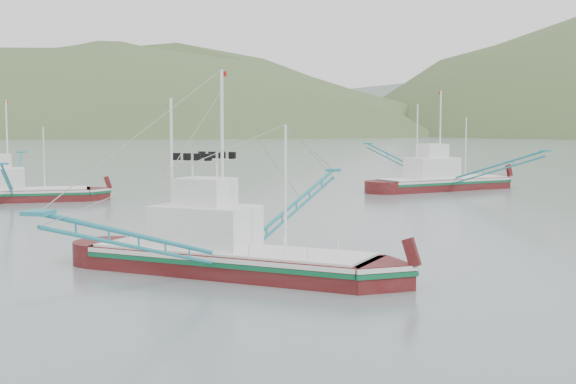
# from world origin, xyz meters

# --- Properties ---
(ground) EXTENTS (1200.00, 1200.00, 0.00)m
(ground) POSITION_xyz_m (0.00, 0.00, 0.00)
(ground) COLOR slate
(ground) RESTS_ON ground
(main_boat) EXTENTS (13.51, 23.36, 9.58)m
(main_boat) POSITION_xyz_m (-1.52, 0.92, 1.73)
(main_boat) COLOR #460B0C
(main_boat) RESTS_ON ground
(bg_boat_left) EXTENTS (13.93, 21.00, 9.10)m
(bg_boat_left) POSITION_xyz_m (-28.51, 27.55, 1.89)
(bg_boat_left) COLOR #460B0C
(bg_boat_left) RESTS_ON ground
(bg_boat_far) EXTENTS (20.78, 21.77, 10.36)m
(bg_boat_far) POSITION_xyz_m (6.13, 47.13, 2.23)
(bg_boat_far) COLOR #460B0C
(bg_boat_far) RESTS_ON ground
(headland_left) EXTENTS (448.00, 308.00, 210.00)m
(headland_left) POSITION_xyz_m (-180.00, 360.00, 0.00)
(headland_left) COLOR #42582D
(headland_left) RESTS_ON ground
(ridge_distant) EXTENTS (960.00, 400.00, 240.00)m
(ridge_distant) POSITION_xyz_m (30.00, 560.00, 0.00)
(ridge_distant) COLOR slate
(ridge_distant) RESTS_ON ground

